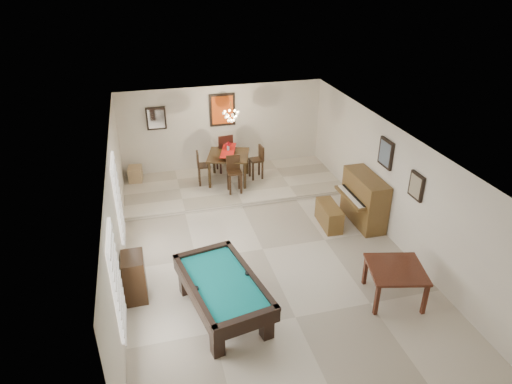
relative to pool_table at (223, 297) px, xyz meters
name	(u,v)px	position (x,y,z in m)	size (l,w,h in m)	color
ground_plane	(263,250)	(1.24, 1.80, -0.37)	(6.00, 9.00, 0.02)	beige
wall_back	(223,129)	(1.24, 6.30, 0.94)	(6.00, 0.04, 2.60)	silver
wall_front	(358,360)	(1.24, -2.70, 0.94)	(6.00, 0.04, 2.60)	silver
wall_left	(117,217)	(-1.76, 1.80, 0.94)	(0.04, 9.00, 2.60)	silver
wall_right	(391,183)	(4.24, 1.80, 0.94)	(0.04, 9.00, 2.60)	silver
ceiling	(264,141)	(1.24, 1.80, 2.24)	(6.00, 9.00, 0.04)	white
dining_step	(233,185)	(1.24, 5.05, -0.30)	(6.00, 2.50, 0.12)	beige
window_left_front	(116,281)	(-1.73, -0.40, 1.04)	(0.06, 1.00, 1.70)	white
window_left_rear	(118,198)	(-1.73, 2.40, 1.04)	(0.06, 1.00, 1.70)	white
pool_table	(223,297)	(0.00, 0.00, 0.00)	(1.18, 2.17, 0.72)	black
square_table	(394,283)	(3.22, -0.40, -0.01)	(1.01, 1.01, 0.70)	#38170E
upright_piano	(359,200)	(3.81, 2.36, 0.25)	(0.83, 1.48, 1.23)	brown
piano_bench	(329,215)	(3.07, 2.39, -0.09)	(0.39, 0.99, 0.55)	brown
apothecary_chest	(135,277)	(-1.53, 0.88, 0.10)	(0.41, 0.61, 0.92)	black
dining_table	(229,166)	(1.18, 5.23, 0.22)	(1.12, 1.12, 0.93)	black
flower_vase	(228,146)	(1.18, 5.23, 0.81)	(0.15, 0.15, 0.26)	#A10D15
dining_chair_south	(234,175)	(1.19, 4.49, 0.26)	(0.38, 0.38, 1.01)	black
dining_chair_north	(224,152)	(1.19, 5.93, 0.34)	(0.43, 0.43, 1.17)	black
dining_chair_west	(204,168)	(0.47, 5.20, 0.24)	(0.36, 0.36, 0.96)	black
dining_chair_east	(256,162)	(1.98, 5.21, 0.24)	(0.36, 0.36, 0.96)	black
corner_bench	(135,174)	(-1.41, 5.90, -0.04)	(0.37, 0.46, 0.41)	tan
chandelier	(231,113)	(1.24, 5.00, 1.84)	(0.44, 0.44, 0.60)	#FFE5B2
back_painting	(222,110)	(1.24, 6.26, 1.54)	(0.75, 0.06, 0.95)	#D84C14
back_mirror	(156,118)	(-0.66, 6.26, 1.44)	(0.55, 0.06, 0.65)	white
right_picture_upper	(386,153)	(4.20, 2.10, 1.54)	(0.06, 0.55, 0.65)	slate
right_picture_lower	(416,186)	(4.20, 0.80, 1.34)	(0.06, 0.45, 0.55)	gray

